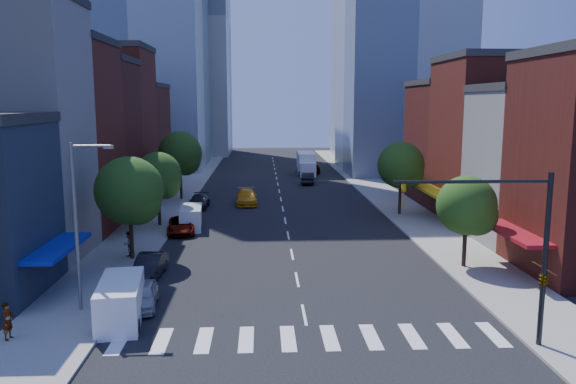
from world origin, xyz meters
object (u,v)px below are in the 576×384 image
object	(u,v)px
parked_car_front	(142,296)
cargo_van_near	(120,302)
cargo_van_far	(191,218)
traffic_car_far	(315,169)
parked_car_rear	(199,202)
pedestrian_near	(8,321)
traffic_car_oncoming	(308,178)
parked_car_third	(181,225)
taxi	(246,197)
box_truck	(306,164)
pedestrian_far	(129,244)
parked_car_second	(149,266)

from	to	relation	value
parked_car_front	cargo_van_near	bearing A→B (deg)	-113.34
cargo_van_far	traffic_car_far	distance (m)	41.42
parked_car_rear	pedestrian_near	bearing A→B (deg)	-96.63
traffic_car_oncoming	traffic_car_far	world-z (taller)	traffic_car_oncoming
parked_car_third	taxi	size ratio (longest dim) A/B	0.90
cargo_van_near	traffic_car_oncoming	distance (m)	50.63
cargo_van_near	pedestrian_near	xyz separation A→B (m)	(-4.68, -2.20, -0.02)
parked_car_front	box_truck	xyz separation A→B (m)	(13.53, 56.49, 0.94)
pedestrian_near	box_truck	bearing A→B (deg)	-8.72
taxi	box_truck	xyz separation A→B (m)	(8.61, 25.10, 0.82)
cargo_van_near	pedestrian_far	world-z (taller)	cargo_van_near
parked_car_second	traffic_car_oncoming	world-z (taller)	traffic_car_oncoming
cargo_van_far	pedestrian_far	world-z (taller)	pedestrian_far
parked_car_rear	taxi	size ratio (longest dim) A/B	0.88
traffic_car_oncoming	cargo_van_far	bearing A→B (deg)	70.86
taxi	traffic_car_oncoming	world-z (taller)	taxi
parked_car_second	traffic_car_oncoming	distance (m)	43.39
parked_car_second	parked_car_rear	bearing A→B (deg)	91.97
parked_car_third	cargo_van_near	world-z (taller)	cargo_van_near
parked_car_second	parked_car_third	size ratio (longest dim) A/B	0.90
parked_car_rear	pedestrian_far	distance (m)	19.37
parked_car_front	parked_car_rear	xyz separation A→B (m)	(-0.11, 29.27, 0.02)
parked_car_second	cargo_van_near	bearing A→B (deg)	-86.52
traffic_car_oncoming	box_truck	distance (m)	9.84
parked_car_front	box_truck	world-z (taller)	box_truck
taxi	pedestrian_near	xyz separation A→B (m)	(-10.25, -35.65, 0.25)
parked_car_rear	parked_car_third	bearing A→B (deg)	-88.97
parked_car_rear	cargo_van_far	distance (m)	9.77
box_truck	cargo_van_far	bearing A→B (deg)	-109.36
parked_car_third	traffic_car_oncoming	world-z (taller)	traffic_car_oncoming
cargo_van_near	parked_car_third	bearing A→B (deg)	81.59
cargo_van_far	traffic_car_oncoming	bearing A→B (deg)	60.01
parked_car_third	parked_car_rear	world-z (taller)	parked_car_rear
parked_car_front	parked_car_third	bearing A→B (deg)	85.52
traffic_car_far	box_truck	bearing A→B (deg)	56.36
parked_car_front	traffic_car_oncoming	distance (m)	48.47
parked_car_third	taxi	xyz separation A→B (m)	(5.26, 13.56, 0.11)
parked_car_second	cargo_van_far	xyz separation A→B (m)	(0.95, 14.00, 0.25)
parked_car_second	parked_car_third	bearing A→B (deg)	91.81
parked_car_second	pedestrian_far	xyz separation A→B (m)	(-2.37, 4.61, 0.32)
parked_car_rear	taxi	xyz separation A→B (m)	(5.02, 2.12, 0.10)
parked_car_front	pedestrian_far	size ratio (longest dim) A/B	2.22
parked_car_front	taxi	xyz separation A→B (m)	(4.92, 31.39, 0.11)
parked_car_rear	parked_car_front	bearing A→B (deg)	-87.56
taxi	pedestrian_near	size ratio (longest dim) A/B	3.05
parked_car_third	taxi	bearing A→B (deg)	62.84
cargo_van_near	traffic_car_far	size ratio (longest dim) A/B	1.25
pedestrian_near	parked_car_rear	bearing A→B (deg)	-0.33
traffic_car_far	cargo_van_far	bearing A→B (deg)	75.91
taxi	pedestrian_near	world-z (taller)	pedestrian_near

